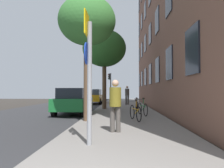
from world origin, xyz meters
TOP-DOWN VIEW (x-y plane):
  - ground_plane at (-2.40, 15.00)m, footprint 41.80×41.80m
  - road_asphalt at (-4.50, 15.00)m, footprint 7.00×38.00m
  - sidewalk at (1.10, 15.00)m, footprint 4.20×38.00m
  - sign_post at (0.08, 3.28)m, footprint 0.16×0.60m
  - traffic_light at (-0.55, 25.75)m, footprint 0.43×0.24m
  - tree_near at (-0.65, 7.48)m, footprint 2.62×2.62m
  - tree_far at (-0.36, 13.89)m, footprint 3.30×3.30m
  - bicycle_0 at (1.55, 7.66)m, footprint 0.54×1.61m
  - bicycle_1 at (2.09, 9.80)m, footprint 0.51×1.68m
  - bicycle_2 at (1.91, 11.69)m, footprint 0.42×1.69m
  - pedestrian_0 at (0.71, 4.95)m, footprint 0.39×0.39m
  - pedestrian_1 at (0.49, 12.74)m, footprint 0.48×0.48m
  - pedestrian_2 at (1.50, 18.57)m, footprint 0.51×0.51m
  - car_0 at (-2.05, 11.05)m, footprint 1.90×3.95m
  - car_1 at (-2.15, 21.55)m, footprint 1.90×4.01m

SIDE VIEW (x-z plane):
  - ground_plane at x=-2.40m, z-range 0.00..0.00m
  - road_asphalt at x=-4.50m, z-range 0.00..0.01m
  - sidewalk at x=1.10m, z-range 0.00..0.12m
  - bicycle_2 at x=1.91m, z-range 0.02..0.94m
  - bicycle_1 at x=2.09m, z-range 0.01..0.98m
  - bicycle_0 at x=1.55m, z-range 0.01..0.98m
  - car_1 at x=-2.15m, z-range 0.03..1.65m
  - car_0 at x=-2.05m, z-range 0.03..1.65m
  - pedestrian_1 at x=0.49m, z-range 0.23..1.79m
  - pedestrian_0 at x=0.71m, z-range 0.24..1.96m
  - pedestrian_2 at x=1.50m, z-range 0.25..2.07m
  - sign_post at x=0.08m, z-range 0.35..3.70m
  - traffic_light at x=-0.55m, z-range 0.80..4.46m
  - tree_near at x=-0.65m, z-range 1.78..7.44m
  - tree_far at x=-0.36m, z-range 1.67..7.64m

